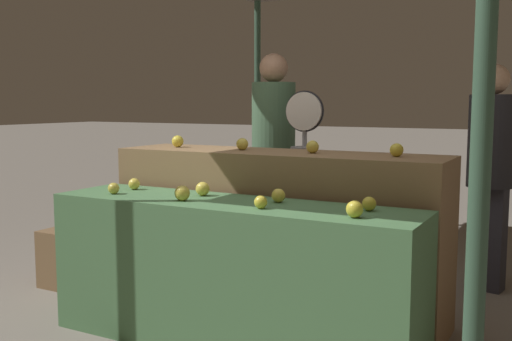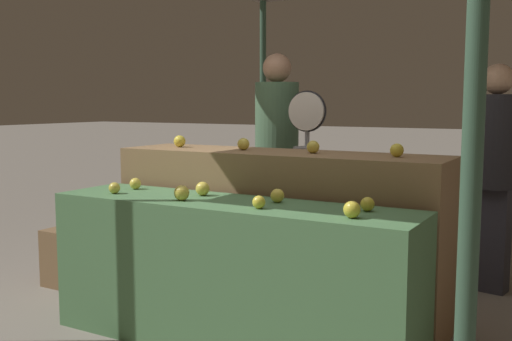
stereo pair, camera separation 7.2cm
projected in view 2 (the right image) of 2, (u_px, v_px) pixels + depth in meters
display_counter_front at (229, 274)px, 3.47m from camera, size 2.23×0.55×0.85m
display_counter_back at (277, 234)px, 3.98m from camera, size 2.23×0.55×1.10m
apple_front_0 at (114, 188)px, 3.72m from camera, size 0.07×0.07×0.07m
apple_front_1 at (182, 193)px, 3.45m from camera, size 0.09×0.09×0.09m
apple_front_2 at (259, 202)px, 3.19m from camera, size 0.07×0.07×0.07m
apple_front_3 at (352, 209)px, 2.93m from camera, size 0.09×0.09×0.09m
apple_front_4 at (135, 184)px, 3.91m from camera, size 0.07×0.07×0.07m
apple_front_5 at (203, 189)px, 3.64m from camera, size 0.09×0.09×0.09m
apple_front_6 at (277, 196)px, 3.39m from camera, size 0.08×0.08×0.08m
apple_front_7 at (367, 204)px, 3.12m from camera, size 0.07×0.07×0.07m
apple_back_0 at (180, 141)px, 4.30m from camera, size 0.09×0.09×0.09m
apple_back_1 at (243, 144)px, 4.04m from camera, size 0.08×0.08×0.08m
apple_back_2 at (313, 147)px, 3.78m from camera, size 0.08×0.08×0.08m
apple_back_3 at (397, 150)px, 3.52m from camera, size 0.08×0.08×0.08m
produce_scale at (306, 143)px, 4.58m from camera, size 0.31×0.20×1.51m
person_vendor_at_scale at (277, 145)px, 5.05m from camera, size 0.46×0.46×1.82m
person_customer_left at (494, 161)px, 4.42m from camera, size 0.39×0.39×1.70m
wooden_crate_side at (81, 256)px, 4.68m from camera, size 0.44×0.44×0.44m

